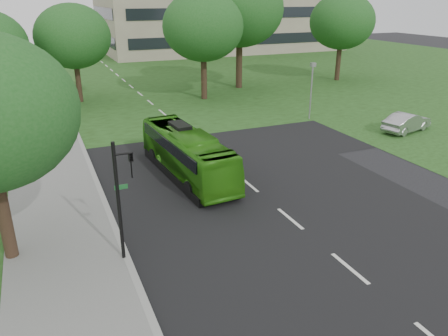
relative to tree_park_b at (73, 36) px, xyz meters
name	(u,v)px	position (x,y,z in m)	size (l,w,h in m)	color
ground	(317,241)	(5.71, -28.81, -5.69)	(160.00, 160.00, 0.00)	black
street_surfaces	(156,111)	(5.33, -6.06, -5.66)	(120.00, 120.00, 0.15)	black
tree_park_b	(73,36)	(0.00, 0.00, 0.00)	(6.44, 6.44, 8.44)	black
tree_park_c	(203,26)	(10.72, -3.34, 0.75)	(7.15, 7.15, 9.49)	black
tree_park_d	(240,9)	(15.97, 0.28, 2.02)	(8.62, 8.62, 11.40)	black
tree_park_e	(342,21)	(28.07, -0.20, 0.66)	(7.01, 7.01, 9.34)	black
bus	(187,153)	(3.27, -20.33, -4.47)	(2.05, 8.78, 2.44)	#359216
sedan	(407,122)	(20.05, -18.81, -5.02)	(1.42, 4.07, 1.34)	#AAA9AD
traffic_light	(122,193)	(-1.35, -27.16, -3.03)	(0.72, 0.20, 4.53)	black
camera_pole	(312,83)	(15.71, -13.22, -2.91)	(0.43, 0.39, 4.31)	gray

